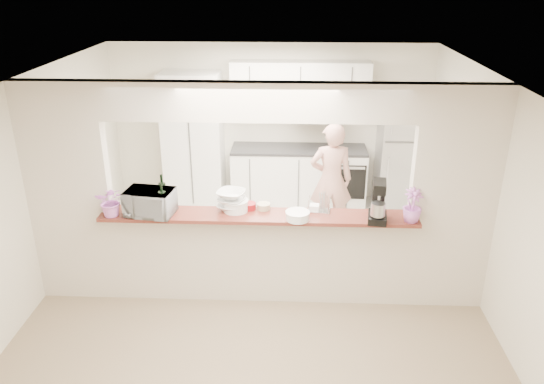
# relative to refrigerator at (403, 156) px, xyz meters

# --- Properties ---
(floor) EXTENTS (6.00, 6.00, 0.00)m
(floor) POSITION_rel_refrigerator_xyz_m (-2.05, -2.65, -0.85)
(floor) COLOR gray
(floor) RESTS_ON ground
(tile_overlay) EXTENTS (5.00, 2.90, 0.01)m
(tile_overlay) POSITION_rel_refrigerator_xyz_m (-2.05, -1.10, -0.84)
(tile_overlay) COLOR beige
(tile_overlay) RESTS_ON floor
(partition) EXTENTS (5.00, 0.15, 2.50)m
(partition) POSITION_rel_refrigerator_xyz_m (-2.05, -2.65, 0.63)
(partition) COLOR beige
(partition) RESTS_ON floor
(bar_counter) EXTENTS (3.40, 0.38, 1.09)m
(bar_counter) POSITION_rel_refrigerator_xyz_m (-2.05, -2.65, -0.27)
(bar_counter) COLOR beige
(bar_counter) RESTS_ON floor
(kitchen_cabinets) EXTENTS (3.15, 0.62, 2.25)m
(kitchen_cabinets) POSITION_rel_refrigerator_xyz_m (-2.24, 0.07, 0.12)
(kitchen_cabinets) COLOR white
(kitchen_cabinets) RESTS_ON floor
(refrigerator) EXTENTS (0.75, 0.70, 1.70)m
(refrigerator) POSITION_rel_refrigerator_xyz_m (0.00, 0.00, 0.00)
(refrigerator) COLOR #B9B9BF
(refrigerator) RESTS_ON floor
(flower_left) EXTENTS (0.33, 0.30, 0.34)m
(flower_left) POSITION_rel_refrigerator_xyz_m (-3.59, -2.80, 0.41)
(flower_left) COLOR #CD6DBD
(flower_left) RESTS_ON bar_counter
(wine_bottle_a) EXTENTS (0.08, 0.08, 0.39)m
(wine_bottle_a) POSITION_rel_refrigerator_xyz_m (-3.10, -2.58, 0.39)
(wine_bottle_a) COLOR black
(wine_bottle_a) RESTS_ON bar_counter
(wine_bottle_b) EXTENTS (0.08, 0.08, 0.38)m
(wine_bottle_b) POSITION_rel_refrigerator_xyz_m (-3.05, -2.80, 0.39)
(wine_bottle_b) COLOR black
(wine_bottle_b) RESTS_ON bar_counter
(toaster_oven) EXTENTS (0.54, 0.41, 0.28)m
(toaster_oven) POSITION_rel_refrigerator_xyz_m (-3.20, -2.75, 0.38)
(toaster_oven) COLOR #A9AAAE
(toaster_oven) RESTS_ON bar_counter
(serving_bowls) EXTENTS (0.37, 0.37, 0.22)m
(serving_bowls) POSITION_rel_refrigerator_xyz_m (-2.35, -2.60, 0.35)
(serving_bowls) COLOR silver
(serving_bowls) RESTS_ON bar_counter
(plate_stack_a) EXTENTS (0.28, 0.28, 0.13)m
(plate_stack_a) POSITION_rel_refrigerator_xyz_m (-2.30, -2.62, 0.30)
(plate_stack_a) COLOR white
(plate_stack_a) RESTS_ON bar_counter
(plate_stack_b) EXTENTS (0.26, 0.26, 0.09)m
(plate_stack_b) POSITION_rel_refrigerator_xyz_m (-1.63, -2.81, 0.29)
(plate_stack_b) COLOR white
(plate_stack_b) RESTS_ON bar_counter
(red_bowl) EXTENTS (0.15, 0.15, 0.07)m
(red_bowl) POSITION_rel_refrigerator_xyz_m (-2.16, -2.57, 0.28)
(red_bowl) COLOR maroon
(red_bowl) RESTS_ON bar_counter
(tan_bowl) EXTENTS (0.14, 0.14, 0.07)m
(tan_bowl) POSITION_rel_refrigerator_xyz_m (-2.00, -2.57, 0.27)
(tan_bowl) COLOR tan
(tan_bowl) RESTS_ON bar_counter
(utensil_caddy) EXTENTS (0.26, 0.17, 0.23)m
(utensil_caddy) POSITION_rel_refrigerator_xyz_m (-1.40, -2.60, 0.33)
(utensil_caddy) COLOR silver
(utensil_caddy) RESTS_ON bar_counter
(stand_mixer) EXTENTS (0.23, 0.32, 0.44)m
(stand_mixer) POSITION_rel_refrigerator_xyz_m (-0.80, -2.79, 0.44)
(stand_mixer) COLOR black
(stand_mixer) RESTS_ON bar_counter
(flower_right) EXTENTS (0.26, 0.26, 0.36)m
(flower_right) POSITION_rel_refrigerator_xyz_m (-0.45, -2.80, 0.42)
(flower_right) COLOR #D274D7
(flower_right) RESTS_ON bar_counter
(person) EXTENTS (0.62, 0.44, 1.63)m
(person) POSITION_rel_refrigerator_xyz_m (-1.16, -1.00, -0.04)
(person) COLOR tan
(person) RESTS_ON floor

